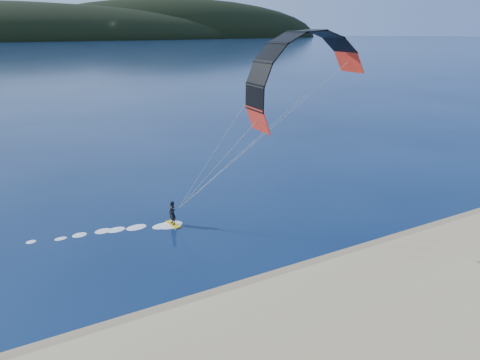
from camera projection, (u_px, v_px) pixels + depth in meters
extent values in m
plane|color=#071939|center=(264.00, 353.00, 19.25)|extent=(1800.00, 1800.00, 0.00)
cube|color=#8F7B53|center=(225.00, 300.00, 22.98)|extent=(220.00, 2.50, 0.10)
ellipsoid|color=black|center=(182.00, 38.00, 762.22)|extent=(600.00, 240.00, 140.00)
cube|color=yellow|center=(173.00, 224.00, 31.86)|extent=(0.85, 1.66, 0.09)
imported|color=black|center=(172.00, 213.00, 31.50)|extent=(0.62, 0.80, 1.96)
cylinder|color=gray|center=(236.00, 157.00, 28.74)|extent=(0.02, 0.02, 13.35)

